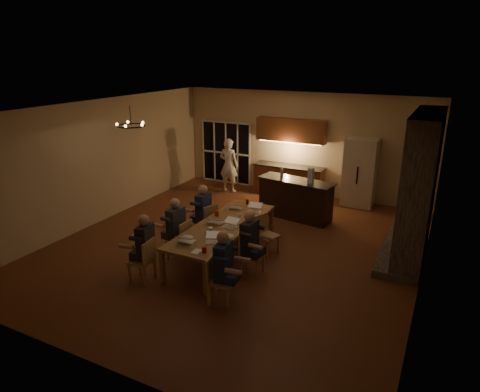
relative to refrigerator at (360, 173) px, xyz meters
The scene contains 44 objects.
floor 4.67m from the refrigerator, 114.60° to the right, with size 9.00×9.00×0.00m, color brown.
back_wall 2.03m from the refrigerator, 168.98° to the left, with size 8.00×0.04×3.20m, color #C3AF89.
left_wall 7.25m from the refrigerator, 144.97° to the right, with size 0.04×9.00×3.20m, color #C3AF89.
right_wall 4.70m from the refrigerator, 62.94° to the right, with size 0.04×9.00×3.20m, color #C3AF89.
ceiling 5.08m from the refrigerator, 114.60° to the right, with size 8.00×9.00×0.04m, color white.
french_doors 4.61m from the refrigerator, behind, with size 1.86×0.08×2.10m, color black.
fireplace 3.51m from the refrigerator, 58.61° to the right, with size 0.58×2.50×3.20m, color #6B5E54.
kitchenette 2.21m from the refrigerator, behind, with size 2.24×0.68×2.40m, color brown, non-canonical shape.
refrigerator is the anchor object (origin of this frame).
dining_table 5.16m from the refrigerator, 112.14° to the right, with size 1.10×3.26×0.75m, color #A67F42.
bar_island 2.28m from the refrigerator, 125.93° to the right, with size 2.07×0.68×1.08m, color black.
chair_left_near 7.04m from the refrigerator, 114.03° to the right, with size 0.44×0.44×0.89m, color tan, non-canonical shape.
chair_left_mid 5.96m from the refrigerator, 117.68° to the right, with size 0.44×0.44×0.89m, color tan, non-canonical shape.
chair_left_far 4.97m from the refrigerator, 124.37° to the right, with size 0.44×0.44×0.89m, color tan, non-canonical shape.
chair_right_near 6.51m from the refrigerator, 99.36° to the right, with size 0.44×0.44×0.89m, color tan, non-canonical shape.
chair_right_mid 5.32m from the refrigerator, 101.08° to the right, with size 0.44×0.44×0.89m, color tan, non-canonical shape.
chair_right_far 4.37m from the refrigerator, 104.99° to the right, with size 0.44×0.44×0.89m, color tan, non-canonical shape.
person_left_near 6.91m from the refrigerator, 113.97° to the right, with size 0.60×0.60×1.38m, color #272A32, non-canonical shape.
person_right_near 6.44m from the refrigerator, 99.38° to the right, with size 0.60×0.60×1.38m, color navy, non-canonical shape.
person_left_mid 5.97m from the refrigerator, 118.20° to the right, with size 0.60×0.60×1.38m, color #3D4248, non-canonical shape.
person_right_mid 5.33m from the refrigerator, 101.59° to the right, with size 0.60×0.60×1.38m, color #272A32, non-canonical shape.
person_left_far 5.01m from the refrigerator, 123.95° to the right, with size 0.60×0.60×1.38m, color navy, non-canonical shape.
standing_person 4.08m from the refrigerator, behind, with size 0.64×0.42×1.75m, color white.
chandelier 6.63m from the refrigerator, 131.71° to the right, with size 0.65×0.65×0.03m, color black.
laptop_a 6.21m from the refrigerator, 110.31° to the right, with size 0.32×0.28×0.23m, color silver, non-canonical shape.
laptop_b 5.88m from the refrigerator, 106.32° to the right, with size 0.32×0.28×0.23m, color silver, non-canonical shape.
laptop_c 5.18m from the refrigerator, 114.33° to the right, with size 0.32×0.28×0.23m, color silver, non-canonical shape.
laptop_d 5.12m from the refrigerator, 109.82° to the right, with size 0.32×0.28×0.23m, color silver, non-canonical shape.
laptop_e 4.29m from the refrigerator, 120.39° to the right, with size 0.32×0.28×0.23m, color silver, non-canonical shape.
laptop_f 4.05m from the refrigerator, 114.38° to the right, with size 0.32×0.28×0.23m, color silver, non-canonical shape.
mug_front 5.57m from the refrigerator, 110.79° to the right, with size 0.08×0.08×0.10m, color white.
mug_mid 4.60m from the refrigerator, 112.90° to the right, with size 0.07×0.07×0.10m, color white.
mug_back 4.53m from the refrigerator, 120.17° to the right, with size 0.07×0.07×0.10m, color white.
redcup_near 6.31m from the refrigerator, 104.56° to the right, with size 0.09×0.09×0.12m, color red.
redcup_mid 4.92m from the refrigerator, 118.16° to the right, with size 0.10×0.10×0.12m, color red.
redcup_far 3.82m from the refrigerator, 117.09° to the right, with size 0.08×0.08×0.12m, color red.
can_silver 5.78m from the refrigerator, 109.56° to the right, with size 0.06×0.06×0.12m, color #B2B2B7.
can_cola 3.89m from the refrigerator, 121.64° to the right, with size 0.06×0.06×0.12m, color #3F0F0C.
plate_near 5.47m from the refrigerator, 106.37° to the right, with size 0.23×0.23×0.02m, color white.
plate_left 6.12m from the refrigerator, 111.53° to the right, with size 0.25×0.25×0.02m, color white.
plate_far 4.35m from the refrigerator, 110.50° to the right, with size 0.27×0.27×0.02m, color white.
notepad 6.39m from the refrigerator, 105.74° to the right, with size 0.16×0.22×0.01m, color white.
bar_bottle 2.47m from the refrigerator, 135.60° to the right, with size 0.08×0.08×0.24m, color #99999E.
bar_blender 2.16m from the refrigerator, 113.91° to the right, with size 0.13×0.13×0.42m, color silver.
Camera 1 is at (4.18, -8.14, 4.33)m, focal length 32.00 mm.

